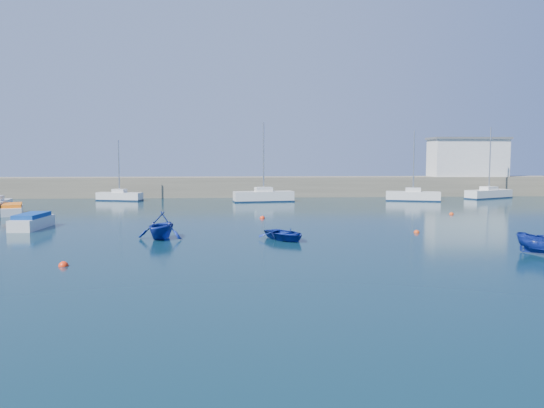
{
  "coord_description": "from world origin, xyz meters",
  "views": [
    {
      "loc": [
        -1.54,
        -24.45,
        5.18
      ],
      "look_at": [
        1.24,
        16.16,
        1.6
      ],
      "focal_mm": 35.0,
      "sensor_mm": 36.0,
      "label": 1
    }
  ],
  "objects": [
    {
      "name": "ground",
      "position": [
        0.0,
        0.0,
        0.0
      ],
      "size": [
        220.0,
        220.0,
        0.0
      ],
      "primitive_type": "plane",
      "color": "#0B2633",
      "rests_on": "ground"
    },
    {
      "name": "sailboat_8",
      "position": [
        30.54,
        40.66,
        0.6
      ],
      "size": [
        7.01,
        4.81,
        8.99
      ],
      "rotation": [
        0.0,
        0.0,
        2.04
      ],
      "color": "silver",
      "rests_on": "ground"
    },
    {
      "name": "back_wall",
      "position": [
        0.0,
        46.0,
        1.3
      ],
      "size": [
        96.0,
        4.5,
        2.6
      ],
      "primitive_type": "cube",
      "color": "#726B57",
      "rests_on": "ground"
    },
    {
      "name": "buoy_4",
      "position": [
        18.06,
        22.29,
        0.0
      ],
      "size": [
        0.41,
        0.41,
        0.41
      ],
      "primitive_type": "sphere",
      "color": "#E13F10",
      "rests_on": "ground"
    },
    {
      "name": "sailboat_7",
      "position": [
        19.6,
        37.4,
        0.63
      ],
      "size": [
        6.51,
        3.58,
        8.33
      ],
      "rotation": [
        0.0,
        0.0,
        1.26
      ],
      "color": "silver",
      "rests_on": "ground"
    },
    {
      "name": "buoy_3",
      "position": [
        0.7,
        20.35,
        0.0
      ],
      "size": [
        0.44,
        0.44,
        0.44
      ],
      "primitive_type": "sphere",
      "color": "#FF2E0D",
      "rests_on": "ground"
    },
    {
      "name": "motorboat_1",
      "position": [
        -16.42,
        15.05,
        0.52
      ],
      "size": [
        1.81,
        4.63,
        1.12
      ],
      "rotation": [
        0.0,
        0.0,
        -0.05
      ],
      "color": "silver",
      "rests_on": "ground"
    },
    {
      "name": "dinghy_left",
      "position": [
        -6.31,
        9.44,
        0.87
      ],
      "size": [
        3.53,
        3.86,
        1.73
      ],
      "primitive_type": "imported",
      "rotation": [
        0.0,
        0.0,
        -0.24
      ],
      "color": "navy",
      "rests_on": "ground"
    },
    {
      "name": "sailboat_5",
      "position": [
        -15.51,
        40.13,
        0.56
      ],
      "size": [
        5.65,
        2.91,
        7.26
      ],
      "rotation": [
        0.0,
        0.0,
        1.3
      ],
      "color": "silver",
      "rests_on": "ground"
    },
    {
      "name": "buoy_0",
      "position": [
        -9.8,
        1.15,
        0.0
      ],
      "size": [
        0.47,
        0.47,
        0.47
      ],
      "primitive_type": "sphere",
      "color": "#FF2E0D",
      "rests_on": "ground"
    },
    {
      "name": "motorboat_2",
      "position": [
        -21.94,
        25.17,
        0.46
      ],
      "size": [
        3.18,
        5.05,
        0.98
      ],
      "rotation": [
        0.0,
        0.0,
        0.35
      ],
      "color": "silver",
      "rests_on": "ground"
    },
    {
      "name": "harbor_office",
      "position": [
        30.0,
        46.0,
        5.1
      ],
      "size": [
        10.0,
        4.0,
        5.0
      ],
      "primitive_type": "cube",
      "color": "silver",
      "rests_on": "back_wall"
    },
    {
      "name": "buoy_1",
      "position": [
        10.9,
        11.0,
        0.0
      ],
      "size": [
        0.4,
        0.4,
        0.4
      ],
      "primitive_type": "sphere",
      "color": "#E13F10",
      "rests_on": "ground"
    },
    {
      "name": "dinghy_center",
      "position": [
        1.53,
        8.48,
        0.36
      ],
      "size": [
        3.9,
        4.26,
        0.72
      ],
      "primitive_type": "imported",
      "rotation": [
        0.0,
        0.0,
        0.53
      ],
      "color": "navy",
      "rests_on": "ground"
    },
    {
      "name": "sailboat_6",
      "position": [
        1.7,
        37.55,
        0.68
      ],
      "size": [
        7.21,
        3.04,
        9.25
      ],
      "rotation": [
        0.0,
        0.0,
        1.73
      ],
      "color": "silver",
      "rests_on": "ground"
    }
  ]
}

